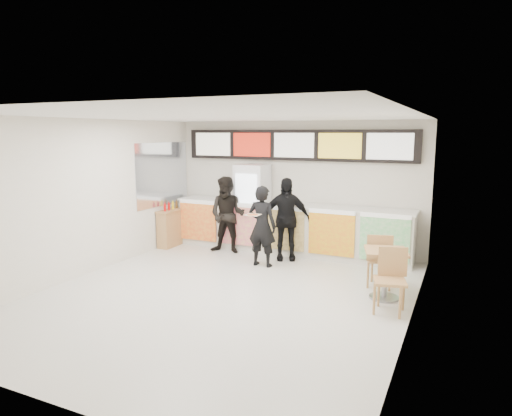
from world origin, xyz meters
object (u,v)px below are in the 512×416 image
Objects in this scene: condiment_ledge at (171,228)px; cafe_table at (385,265)px; customer_main at (262,226)px; customer_mid at (285,219)px; service_counter at (289,228)px; customer_left at (228,215)px; drinks_fridge at (252,207)px.

cafe_table is at bearing -15.42° from condiment_ledge.
customer_mid is (0.26, 0.66, 0.06)m from customer_main.
service_counter is 3.31× the size of customer_main.
customer_main is 1.31m from customer_left.
cafe_table is (3.43, -2.11, -0.42)m from drinks_fridge.
service_counter is 3.17× the size of customer_left.
customer_main is 1.58× the size of condiment_ledge.
customer_main is at bearing -95.77° from service_counter.
customer_left is at bearing -119.25° from drinks_fridge.
customer_mid is at bearing 131.61° from cafe_table.
drinks_fridge is at bearing 127.86° from customer_mid.
customer_mid reaches higher than condiment_ledge.
service_counter is at bearing 124.53° from cafe_table.
customer_mid is 2.84m from cafe_table.
customer_main is 0.96× the size of customer_left.
drinks_fridge reaches higher than service_counter.
customer_left is 4.07m from cafe_table.
customer_left is at bearing 142.68° from cafe_table.
customer_left is (-0.34, -0.60, -0.12)m from drinks_fridge.
customer_left is (-1.27, -0.59, 0.30)m from service_counter.
cafe_table is at bearing -31.54° from drinks_fridge.
service_counter reaches higher than condiment_ledge.
customer_mid is at bearing -76.73° from service_counter.
drinks_fridge is at bearing -55.57° from customer_main.
drinks_fridge reaches higher than customer_main.
drinks_fridge is at bearing 18.78° from condiment_ledge.
customer_main reaches higher than cafe_table.
customer_main is at bearing -36.25° from customer_left.
service_counter is at bearing 79.63° from customer_mid.
drinks_fridge reaches higher than condiment_ledge.
condiment_ledge is at bearing 149.03° from cafe_table.
customer_mid is (0.13, -0.56, 0.32)m from service_counter.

